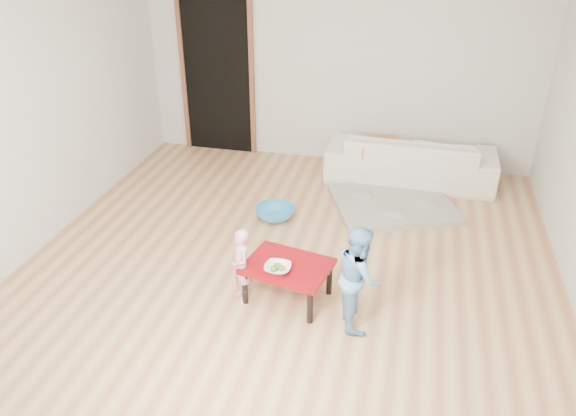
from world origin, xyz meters
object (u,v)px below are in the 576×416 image
at_px(child_pink, 241,266).
at_px(basin, 275,213).
at_px(bowl, 278,268).
at_px(sofa, 410,158).
at_px(red_table, 288,281).
at_px(child_blue, 359,277).

bearing_deg(child_pink, basin, 149.94).
distance_m(bowl, child_pink, 0.33).
bearing_deg(child_pink, sofa, 121.82).
distance_m(red_table, bowl, 0.24).
distance_m(sofa, child_blue, 2.88).
relative_size(sofa, child_blue, 2.28).
xyz_separation_m(sofa, basin, (-1.37, -1.34, -0.23)).
height_order(child_blue, basin, child_blue).
height_order(red_table, bowl, bowl).
height_order(child_pink, child_blue, child_blue).
relative_size(sofa, red_table, 2.87).
distance_m(child_blue, basin, 1.90).
bearing_deg(sofa, bowl, 71.69).
height_order(red_table, child_blue, child_blue).
relative_size(sofa, basin, 4.73).
distance_m(red_table, child_pink, 0.43).
bearing_deg(child_blue, bowl, 69.04).
bearing_deg(child_blue, child_pink, 69.75).
bearing_deg(sofa, red_table, 72.04).
relative_size(red_table, basin, 1.65).
xyz_separation_m(sofa, child_blue, (-0.29, -2.86, 0.15)).
height_order(sofa, child_blue, child_blue).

